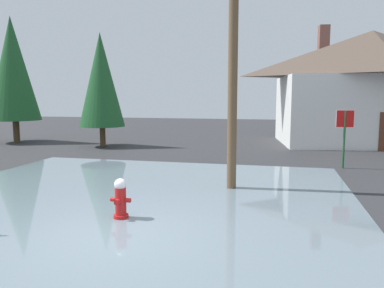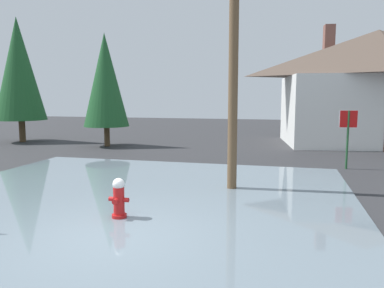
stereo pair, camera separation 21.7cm
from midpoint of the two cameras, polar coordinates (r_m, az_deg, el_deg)
name	(u,v)px [view 2 (the right image)]	position (r m, az deg, el deg)	size (l,w,h in m)	color
ground_plane	(112,240)	(7.81, -11.32, -14.11)	(80.00, 80.00, 0.10)	#2D2D30
flood_puddle	(124,201)	(10.16, -9.72, -8.61)	(12.08, 11.95, 0.04)	slate
lane_stop_bar	(6,280)	(6.62, -25.59, -18.24)	(3.81, 0.30, 0.01)	silver
fire_hydrant	(119,199)	(8.71, -10.39, -8.26)	(0.48, 0.41, 0.95)	red
utility_pole	(234,19)	(11.31, 7.00, 18.35)	(1.60, 0.28, 9.57)	brown
stop_sign_far	(348,127)	(15.51, 23.08, 2.34)	(0.68, 0.10, 2.27)	#1E4C28
house	(376,86)	(24.20, 26.45, 7.94)	(11.43, 7.81, 7.04)	silver
pine_tree_tall_left	(19,69)	(25.27, -24.68, 10.34)	(3.01, 3.01, 7.53)	#4C3823
pine_tree_mid_left	(105,80)	(21.46, -12.78, 9.47)	(2.50, 2.50, 6.25)	#4C3823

